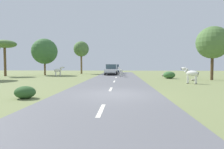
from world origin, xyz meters
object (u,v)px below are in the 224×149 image
object	(u,v)px
tree_5	(5,45)
zebra_0	(121,71)
zebra_1	(191,74)
tree_1	(81,49)
tree_2	(45,51)
rock_0	(193,80)
car_0	(115,69)
zebra_2	(58,70)
tree_3	(213,43)
bush_2	(169,75)
bush_1	(25,92)
car_1	(112,70)
rock_2	(164,75)

from	to	relation	value
tree_5	zebra_0	bearing A→B (deg)	-4.37
zebra_1	tree_1	size ratio (longest dim) A/B	0.25
tree_2	rock_0	distance (m)	23.10
car_0	rock_0	world-z (taller)	car_0
rock_0	zebra_2	bearing A→B (deg)	157.05
zebra_1	tree_3	size ratio (longest dim) A/B	0.26
zebra_0	tree_3	world-z (taller)	tree_3
tree_1	tree_2	xyz separation A→B (m)	(-5.05, -4.96, -0.74)
zebra_1	tree_5	distance (m)	26.31
tree_3	tree_5	xyz separation A→B (m)	(-27.75, 5.98, 0.57)
zebra_0	tree_1	distance (m)	12.56
bush_2	rock_0	bearing A→B (deg)	-63.08
bush_1	rock_0	bearing A→B (deg)	42.11
tree_1	tree_5	size ratio (longest dim) A/B	1.13
car_1	rock_2	bearing A→B (deg)	163.90
zebra_1	rock_0	bearing A→B (deg)	15.72
rock_0	tree_5	bearing A→B (deg)	164.02
zebra_1	tree_2	xyz separation A→B (m)	(-19.00, 13.37, 3.01)
car_0	tree_5	distance (m)	19.25
rock_0	rock_2	xyz separation A→B (m)	(-1.39, 7.86, 0.07)
zebra_0	car_1	world-z (taller)	car_1
zebra_1	zebra_2	xyz separation A→B (m)	(-15.69, 10.33, -0.03)
tree_3	zebra_0	bearing A→B (deg)	155.69
tree_1	car_0	bearing A→B (deg)	14.70
car_1	tree_2	bearing A→B (deg)	6.88
zebra_1	car_0	xyz separation A→B (m)	(-7.68, 19.97, -0.07)
tree_5	bush_2	xyz separation A→B (m)	(23.53, -3.89, -4.31)
zebra_2	tree_2	size ratio (longest dim) A/B	0.25
car_0	car_1	world-z (taller)	same
bush_1	bush_2	world-z (taller)	bush_2
zebra_2	tree_1	world-z (taller)	tree_1
zebra_0	bush_2	distance (m)	6.60
zebra_2	tree_3	bearing A→B (deg)	34.52
bush_1	tree_2	bearing A→B (deg)	110.03
car_1	tree_3	world-z (taller)	tree_3
tree_1	bush_1	size ratio (longest dim) A/B	5.87
rock_2	zebra_1	bearing A→B (deg)	-89.74
zebra_0	zebra_2	bearing A→B (deg)	19.40
rock_0	car_0	bearing A→B (deg)	118.16
car_1	car_0	bearing A→B (deg)	-88.35
tree_3	tree_2	bearing A→B (deg)	158.51
car_1	bush_1	xyz separation A→B (m)	(-3.21, -22.06, -0.53)
car_1	tree_1	size ratio (longest dim) A/B	0.72
tree_3	rock_2	world-z (taller)	tree_3
tree_1	rock_0	size ratio (longest dim) A/B	14.96
zebra_0	rock_0	size ratio (longest dim) A/B	3.35
tree_1	bush_1	world-z (taller)	tree_1
zebra_0	tree_5	world-z (taller)	tree_5
tree_3	car_1	bearing A→B (deg)	141.10
rock_0	bush_2	bearing A→B (deg)	116.92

